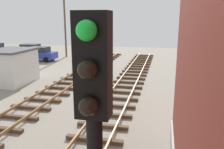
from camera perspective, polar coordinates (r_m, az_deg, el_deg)
control_hut at (r=20.37m, az=-23.54°, el=1.88°), size 3.00×3.80×2.76m
parked_car_blue at (r=30.50m, az=-17.44°, el=4.94°), size 4.20×2.04×1.76m
parked_car_green at (r=34.32m, az=-19.44°, el=5.67°), size 4.20×2.04×1.76m
utility_pole_far at (r=32.67m, az=-11.55°, el=12.70°), size 1.80×0.24×9.23m
track_worker_foreground at (r=23.06m, az=-5.78°, el=3.00°), size 0.40×0.40×1.87m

